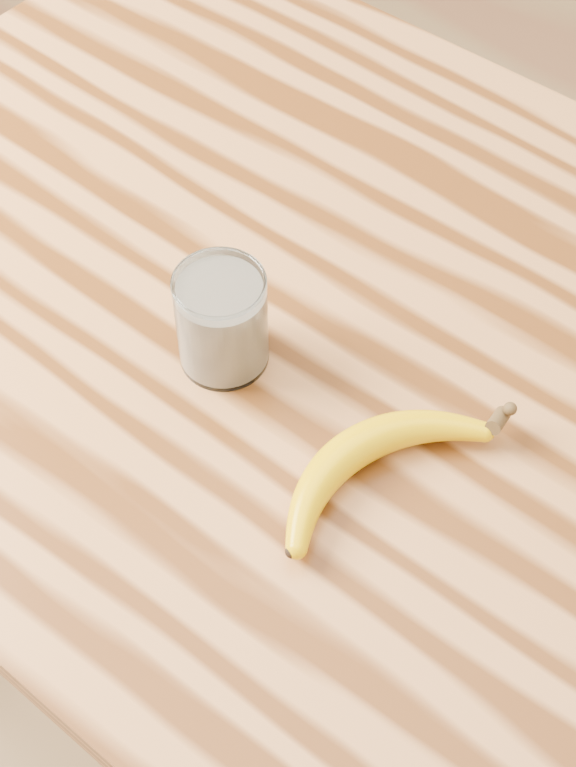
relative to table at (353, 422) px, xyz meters
The scene contains 3 objects.
table is the anchor object (origin of this frame).
smoothie_glass 0.21m from the table, 131.70° to the right, with size 0.08×0.08×0.10m.
banana 0.19m from the table, 55.09° to the right, with size 0.10×0.27×0.03m, color #E2AD00, non-canonical shape.
Camera 1 is at (0.32, -0.49, 1.63)m, focal length 50.00 mm.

